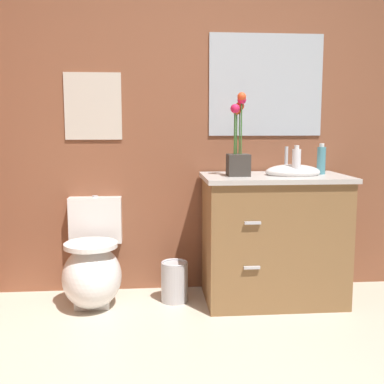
{
  "coord_description": "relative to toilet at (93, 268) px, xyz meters",
  "views": [
    {
      "loc": [
        -0.33,
        -1.57,
        1.17
      ],
      "look_at": [
        -0.07,
        1.43,
        0.75
      ],
      "focal_mm": 44.72,
      "sensor_mm": 36.0,
      "label": 1
    }
  ],
  "objects": [
    {
      "name": "wall_mirror",
      "position": [
        1.2,
        0.27,
        1.21
      ],
      "size": [
        0.8,
        0.01,
        0.7
      ],
      "primitive_type": "cube",
      "color": "#B2BCC6"
    },
    {
      "name": "trash_bin",
      "position": [
        0.54,
        0.01,
        -0.11
      ],
      "size": [
        0.18,
        0.18,
        0.27
      ],
      "color": "#B7B7BC",
      "rests_on": "ground_plane"
    },
    {
      "name": "toilet",
      "position": [
        0.0,
        0.0,
        0.0
      ],
      "size": [
        0.38,
        0.59,
        0.69
      ],
      "color": "white",
      "rests_on": "ground_plane"
    },
    {
      "name": "wall_poster",
      "position": [
        -0.0,
        0.27,
        1.06
      ],
      "size": [
        0.38,
        0.01,
        0.45
      ],
      "primitive_type": "cube",
      "color": "beige"
    },
    {
      "name": "flower_vase",
      "position": [
        0.95,
        -0.05,
        0.78
      ],
      "size": [
        0.14,
        0.14,
        0.53
      ],
      "color": "#38332D",
      "rests_on": "vanity_cabinet"
    },
    {
      "name": "vanity_cabinet",
      "position": [
        1.2,
        -0.03,
        0.19
      ],
      "size": [
        0.94,
        0.56,
        1.03
      ],
      "color": "brown",
      "rests_on": "ground_plane"
    },
    {
      "name": "wall_back",
      "position": [
        0.92,
        0.3,
        1.01
      ],
      "size": [
        4.38,
        0.05,
        2.5
      ],
      "primitive_type": "cube",
      "color": "brown",
      "rests_on": "ground_plane"
    },
    {
      "name": "lotion_bottle",
      "position": [
        1.31,
        -0.11,
        0.7
      ],
      "size": [
        0.06,
        0.06,
        0.2
      ],
      "color": "white",
      "rests_on": "vanity_cabinet"
    },
    {
      "name": "soap_bottle",
      "position": [
        1.52,
        0.01,
        0.7
      ],
      "size": [
        0.06,
        0.06,
        0.2
      ],
      "color": "teal",
      "rests_on": "vanity_cabinet"
    }
  ]
}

